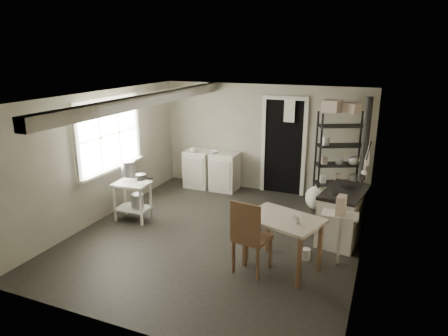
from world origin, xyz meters
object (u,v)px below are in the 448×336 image
at_px(chair, 252,239).
at_px(flour_sack, 315,198).
at_px(shelf_rack, 339,160).
at_px(prep_table, 133,199).
at_px(stockpot, 128,168).
at_px(base_cabinets, 211,168).
at_px(stove, 343,214).
at_px(work_table, 282,243).

height_order(chair, flour_sack, chair).
distance_m(shelf_rack, flour_sack, 0.85).
xyz_separation_m(prep_table, stockpot, (-0.11, 0.08, 0.54)).
relative_size(prep_table, chair, 0.66).
bearing_deg(prep_table, flour_sack, 30.77).
bearing_deg(chair, stockpot, 170.75).
bearing_deg(flour_sack, base_cabinets, 170.81).
height_order(stove, work_table, stove).
xyz_separation_m(base_cabinets, chair, (1.96, -2.98, 0.02)).
bearing_deg(flour_sack, stockpot, -151.35).
relative_size(work_table, flour_sack, 2.18).
bearing_deg(shelf_rack, chair, -129.78).
distance_m(work_table, chair, 0.44).
height_order(stockpot, flour_sack, stockpot).
bearing_deg(chair, prep_table, 171.66).
relative_size(stove, work_table, 1.05).
bearing_deg(prep_table, work_table, -11.80).
distance_m(stove, chair, 1.81).
relative_size(stockpot, chair, 0.25).
xyz_separation_m(work_table, chair, (-0.37, -0.22, 0.10)).
height_order(prep_table, base_cabinets, base_cabinets).
relative_size(prep_table, stove, 0.66).
bearing_deg(stockpot, chair, -18.97).
height_order(shelf_rack, flour_sack, shelf_rack).
xyz_separation_m(prep_table, shelf_rack, (3.32, 2.06, 0.55)).
bearing_deg(work_table, base_cabinets, 130.17).
bearing_deg(work_table, flour_sack, 88.88).
xyz_separation_m(stockpot, stove, (3.70, 0.56, -0.50)).
xyz_separation_m(stove, flour_sack, (-0.63, 1.12, -0.20)).
distance_m(stockpot, flour_sack, 3.57).
bearing_deg(shelf_rack, flour_sack, -165.55).
distance_m(base_cabinets, chair, 3.56).
distance_m(stove, work_table, 1.43).
bearing_deg(shelf_rack, stockpot, -174.94).
bearing_deg(work_table, stockpot, 167.11).
height_order(stockpot, shelf_rack, shelf_rack).
height_order(stockpot, work_table, stockpot).
distance_m(base_cabinets, stove, 3.36).
bearing_deg(flour_sack, shelf_rack, 39.28).
distance_m(prep_table, stove, 3.65).
bearing_deg(flour_sack, prep_table, -149.23).
relative_size(stove, flour_sack, 2.29).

